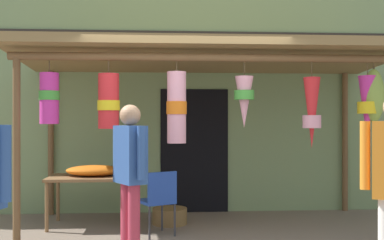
{
  "coord_description": "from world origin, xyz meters",
  "views": [
    {
      "loc": [
        -0.34,
        -5.51,
        1.5
      ],
      "look_at": [
        0.13,
        1.37,
        1.5
      ],
      "focal_mm": 44.79,
      "sensor_mm": 36.0,
      "label": 1
    }
  ],
  "objects_px": {
    "folding_chair": "(159,197)",
    "flower_heap_on_table": "(95,170)",
    "wicker_basket_by_table": "(170,216)",
    "shopper_by_bananas": "(130,168)",
    "display_table": "(91,181)"
  },
  "relations": [
    {
      "from": "display_table",
      "to": "folding_chair",
      "type": "height_order",
      "value": "folding_chair"
    },
    {
      "from": "folding_chair",
      "to": "flower_heap_on_table",
      "type": "bearing_deg",
      "value": 141.83
    },
    {
      "from": "folding_chair",
      "to": "wicker_basket_by_table",
      "type": "relative_size",
      "value": 1.69
    },
    {
      "from": "flower_heap_on_table",
      "to": "wicker_basket_by_table",
      "type": "relative_size",
      "value": 1.57
    },
    {
      "from": "display_table",
      "to": "shopper_by_bananas",
      "type": "height_order",
      "value": "shopper_by_bananas"
    },
    {
      "from": "display_table",
      "to": "wicker_basket_by_table",
      "type": "bearing_deg",
      "value": 0.86
    },
    {
      "from": "wicker_basket_by_table",
      "to": "shopper_by_bananas",
      "type": "relative_size",
      "value": 0.3
    },
    {
      "from": "shopper_by_bananas",
      "to": "wicker_basket_by_table",
      "type": "bearing_deg",
      "value": 75.06
    },
    {
      "from": "wicker_basket_by_table",
      "to": "shopper_by_bananas",
      "type": "distance_m",
      "value": 1.99
    },
    {
      "from": "folding_chair",
      "to": "wicker_basket_by_table",
      "type": "distance_m",
      "value": 0.83
    },
    {
      "from": "display_table",
      "to": "flower_heap_on_table",
      "type": "relative_size",
      "value": 1.51
    },
    {
      "from": "folding_chair",
      "to": "wicker_basket_by_table",
      "type": "height_order",
      "value": "folding_chair"
    },
    {
      "from": "flower_heap_on_table",
      "to": "folding_chair",
      "type": "height_order",
      "value": "flower_heap_on_table"
    },
    {
      "from": "folding_chair",
      "to": "shopper_by_bananas",
      "type": "distance_m",
      "value": 1.16
    },
    {
      "from": "flower_heap_on_table",
      "to": "shopper_by_bananas",
      "type": "relative_size",
      "value": 0.47
    }
  ]
}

